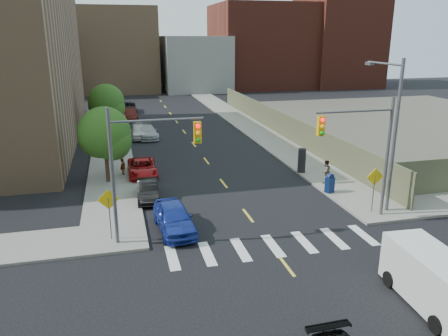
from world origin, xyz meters
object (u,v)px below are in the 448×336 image
parked_car_red (142,168)px  pedestrian_east (326,172)px  pedestrian_west (123,164)px  parked_car_white (139,131)px  mailbox (330,183)px  parked_car_black (148,190)px  parked_car_maroon (130,114)px  parked_car_blue (174,218)px  parked_car_silver (147,131)px  parked_car_grey (128,107)px  payphone (302,160)px  cargo_van (432,278)px

parked_car_red → pedestrian_east: (12.41, -5.22, 0.34)m
pedestrian_west → parked_car_white: bearing=-32.2°
parked_car_white → mailbox: (11.29, -19.94, 0.02)m
parked_car_red → parked_car_white: bearing=87.9°
parked_car_black → parked_car_maroon: bearing=92.4°
parked_car_blue → parked_car_silver: 22.87m
parked_car_grey → pedestrian_east: size_ratio=2.99×
pedestrian_west → mailbox: bearing=-142.7°
mailbox → pedestrian_east: pedestrian_east is taller
parked_car_red → parked_car_maroon: bearing=90.2°
parked_car_black → parked_car_red: bearing=92.4°
parked_car_silver → parked_car_maroon: bearing=92.6°
parked_car_blue → payphone: (10.79, 7.73, 0.31)m
pedestrian_east → payphone: bearing=-92.3°
parked_car_blue → pedestrian_west: bearing=98.9°
parked_car_blue → parked_car_maroon: 33.51m
parked_car_grey → mailbox: 38.00m
parked_car_silver → pedestrian_west: bearing=-106.8°
cargo_van → pedestrian_west: size_ratio=3.12×
pedestrian_west → parked_car_red: bearing=-125.9°
parked_car_black → payphone: payphone is taller
cargo_van → parked_car_white: bearing=109.4°
cargo_van → mailbox: bearing=84.2°
parked_car_black → mailbox: (11.80, -2.03, 0.15)m
parked_car_red → parked_car_silver: parked_car_silver is taller
parked_car_red → parked_car_grey: (0.00, 29.05, 0.05)m
cargo_van → pedestrian_west: (-11.28, 19.60, -0.21)m
mailbox → payphone: size_ratio=0.70×
parked_car_maroon → pedestrian_east: 31.11m
parked_car_black → payphone: bearing=14.7°
parked_car_grey → pedestrian_east: pedestrian_east is taller
parked_car_black → mailbox: 11.97m
parked_car_maroon → pedestrian_west: (-1.41, -23.00, 0.19)m
parked_car_grey → parked_car_blue: bearing=-88.8°
parked_car_white → parked_car_maroon: 10.45m
parked_car_silver → parked_car_white: (-0.79, 0.19, 0.07)m
parked_car_black → mailbox: mailbox is taller
cargo_van → mailbox: (1.93, 12.22, -0.35)m
parked_car_black → pedestrian_west: (-1.41, 5.35, 0.29)m
parked_car_silver → parked_car_maroon: (-1.30, 10.63, 0.04)m
parked_car_grey → pedestrian_west: size_ratio=3.19×
parked_car_grey → cargo_van: cargo_van is taller
parked_car_grey → pedestrian_west: bearing=-93.1°
mailbox → pedestrian_east: (0.61, 1.85, 0.19)m
parked_car_grey → pedestrian_east: bearing=-70.4°
parked_car_red → payphone: size_ratio=2.45×
parked_car_blue → mailbox: 11.23m
parked_car_red → parked_car_blue: bearing=-84.2°
parked_car_black → parked_car_white: size_ratio=0.86×
parked_car_white → parked_car_black: bearing=-94.7°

